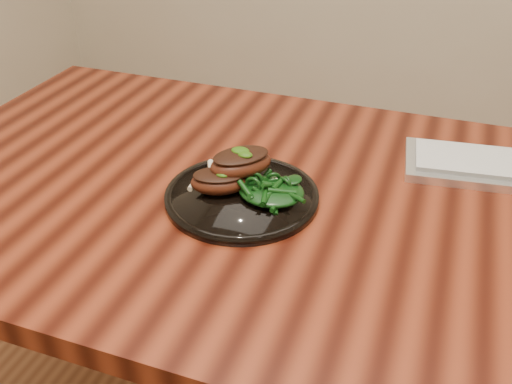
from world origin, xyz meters
TOP-DOWN VIEW (x-y plane):
  - desk at (0.00, 0.00)m, footprint 1.60×0.80m
  - plate at (-0.16, -0.04)m, footprint 0.25×0.25m
  - lamb_chop_front at (-0.20, -0.05)m, footprint 0.11×0.09m
  - lamb_chop_back at (-0.17, -0.02)m, footprint 0.12×0.12m
  - herb_smear at (-0.19, 0.01)m, footprint 0.08×0.05m
  - greens_heap at (-0.11, -0.04)m, footprint 0.11×0.10m

SIDE VIEW (x-z plane):
  - desk at x=0.00m, z-range 0.29..1.04m
  - plate at x=-0.16m, z-range 0.75..0.77m
  - herb_smear at x=-0.19m, z-range 0.76..0.77m
  - greens_heap at x=-0.11m, z-range 0.76..0.80m
  - lamb_chop_front at x=-0.20m, z-range 0.76..0.81m
  - lamb_chop_back at x=-0.17m, z-range 0.78..0.83m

